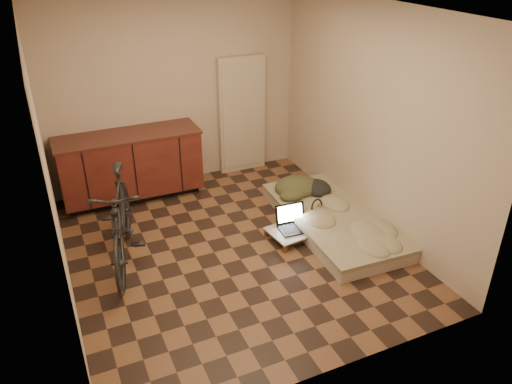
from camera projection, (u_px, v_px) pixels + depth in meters
name	position (u px, v px, depth m)	size (l,w,h in m)	color
room_shell	(229.00, 142.00, 5.10)	(3.50, 4.00, 2.60)	brown
cabinets	(131.00, 165.00, 6.59)	(1.84, 0.62, 0.91)	black
appliance_panel	(242.00, 115.00, 7.22)	(0.70, 0.10, 1.70)	beige
bicycle	(120.00, 216.00, 5.23)	(0.52, 1.76, 1.14)	black
futon	(333.00, 220.00, 6.08)	(1.09, 2.13, 0.18)	#BDAD97
clothing_pile	(303.00, 182.00, 6.52)	(0.64, 0.53, 0.26)	#3D4025
headphones	(317.00, 207.00, 6.03)	(0.23, 0.21, 0.15)	black
lap_desk	(298.00, 229.00, 5.88)	(0.74, 0.53, 0.12)	brown
laptop	(293.00, 223.00, 5.86)	(0.39, 0.35, 0.25)	black
mouse	(315.00, 222.00, 5.96)	(0.05, 0.09, 0.03)	silver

